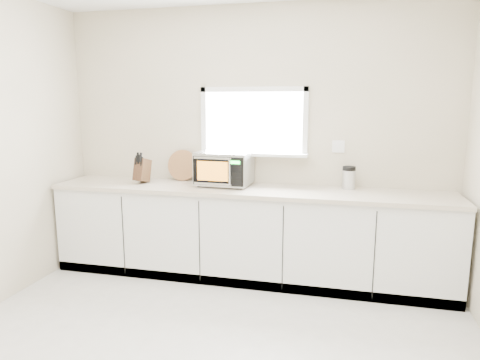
% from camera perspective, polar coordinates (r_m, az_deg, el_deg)
% --- Properties ---
extents(back_wall, '(4.00, 0.17, 2.70)m').
position_cam_1_polar(back_wall, '(4.41, 1.85, 5.33)').
color(back_wall, beige).
rests_on(back_wall, ground).
extents(cabinets, '(3.92, 0.60, 0.88)m').
position_cam_1_polar(cabinets, '(4.31, 0.96, -7.34)').
color(cabinets, silver).
rests_on(cabinets, ground).
extents(countertop, '(3.92, 0.64, 0.04)m').
position_cam_1_polar(countertop, '(4.18, 0.95, -1.37)').
color(countertop, beige).
rests_on(countertop, cabinets).
extents(microwave, '(0.54, 0.46, 0.34)m').
position_cam_1_polar(microwave, '(4.30, -2.11, 1.63)').
color(microwave, black).
rests_on(microwave, countertop).
extents(knife_block, '(0.13, 0.23, 0.32)m').
position_cam_1_polar(knife_block, '(4.54, -12.92, 1.35)').
color(knife_block, '#442C18').
rests_on(knife_block, countertop).
extents(cutting_board, '(0.33, 0.08, 0.33)m').
position_cam_1_polar(cutting_board, '(4.60, -7.66, 1.96)').
color(cutting_board, '#A96E41').
rests_on(cutting_board, countertop).
extents(coffee_grinder, '(0.15, 0.15, 0.22)m').
position_cam_1_polar(coffee_grinder, '(4.26, 14.29, 0.32)').
color(coffee_grinder, silver).
rests_on(coffee_grinder, countertop).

